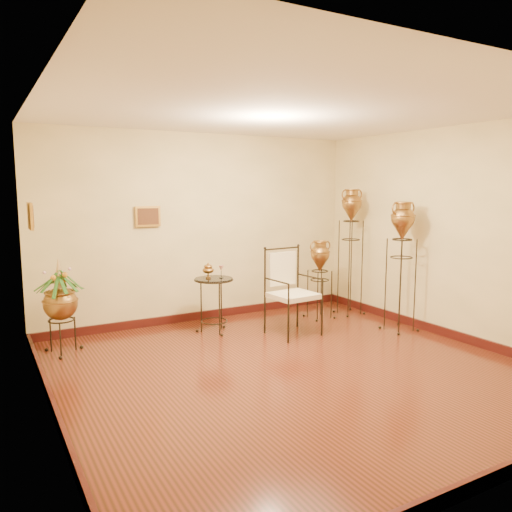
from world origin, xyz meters
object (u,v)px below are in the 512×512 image
amphora_tall (351,250)px  amphora_mid (401,265)px  armchair (293,292)px  planter_urn (60,299)px  side_table (214,304)px

amphora_tall → amphora_mid: amphora_tall is taller
amphora_tall → amphora_mid: 1.08m
amphora_tall → armchair: size_ratio=1.69×
planter_urn → armchair: bearing=-14.2°
armchair → side_table: 1.12m
amphora_mid → armchair: (-1.41, 0.57, -0.33)m
armchair → side_table: (-0.90, 0.63, -0.20)m
planter_urn → armchair: size_ratio=1.01×
amphora_mid → armchair: amphora_mid is taller
amphora_mid → side_table: 2.66m
side_table → armchair: bearing=-35.0°
amphora_tall → planter_urn: size_ratio=1.68×
planter_urn → side_table: size_ratio=1.24×
planter_urn → side_table: (1.98, -0.10, -0.27)m
amphora_tall → side_table: size_ratio=2.08×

